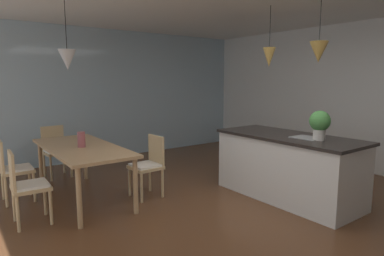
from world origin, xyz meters
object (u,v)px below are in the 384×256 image
Objects in this scene: chair_near_left at (13,168)px; vase_on_dining_table at (81,139)px; chair_far_right at (149,164)px; chair_window_end at (56,149)px; chair_near_right at (26,185)px; kitchen_island at (287,166)px; potted_plant_on_island at (320,123)px; dining_table at (82,151)px.

chair_near_left is 4.15× the size of vase_on_dining_table.
chair_far_right is 1.00× the size of chair_window_end.
chair_near_left and chair_far_right have the same top height.
chair_near_right is 0.96m from vase_on_dining_table.
potted_plant_on_island is at bearing -0.00° from kitchen_island.
dining_table is 3.20m from potted_plant_on_island.
vase_on_dining_table is (-0.39, 0.78, 0.38)m from chair_near_right.
chair_window_end is at bearing 156.37° from chair_near_right.
dining_table is 2.30× the size of chair_far_right.
chair_near_right is at bearing -118.26° from potted_plant_on_island.
chair_near_right reaches higher than dining_table.
chair_near_right is 1.98m from chair_window_end.
vase_on_dining_table is (-0.39, -0.81, 0.38)m from chair_far_right.
chair_near_left is 2.30× the size of potted_plant_on_island.
chair_near_left is 4.12m from potted_plant_on_island.
chair_near_right is at bearing 0.00° from chair_near_left.
chair_near_right is 2.30× the size of potted_plant_on_island.
chair_near_right is 4.15× the size of vase_on_dining_table.
kitchen_island is (1.22, 3.14, -0.01)m from chair_near_right.
potted_plant_on_island is at bearing 61.74° from chair_near_right.
chair_near_left reaches higher than dining_table.
chair_window_end is 1.48m from vase_on_dining_table.
chair_window_end is (-1.82, -0.80, 0.00)m from chair_far_right.
vase_on_dining_table is at bearing -131.43° from potted_plant_on_island.
chair_near_right is at bearing -63.45° from vase_on_dining_table.
chair_near_left is 0.90m from chair_near_right.
dining_table is 2.30× the size of chair_near_left.
potted_plant_on_island reaches higher than chair_window_end.
potted_plant_on_island is (2.58, 3.14, 0.65)m from chair_near_left.
chair_far_right is (0.45, 0.80, -0.21)m from dining_table.
vase_on_dining_table is at bearing -115.69° from chair_far_right.
chair_near_left is at bearing -119.42° from dining_table.
chair_far_right reaches higher than dining_table.
dining_table is 2.30× the size of chair_near_right.
chair_near_right is at bearing -23.63° from chair_window_end.
dining_table is 0.94m from chair_near_right.
dining_table is 9.53× the size of vase_on_dining_table.
chair_window_end is at bearing -179.82° from dining_table.
chair_window_end is 4.26m from potted_plant_on_island.
chair_near_right is 0.43× the size of kitchen_island.
vase_on_dining_table is at bearing -0.44° from chair_window_end.
kitchen_island is 0.81m from potted_plant_on_island.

